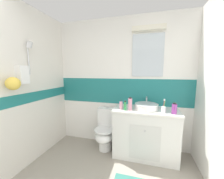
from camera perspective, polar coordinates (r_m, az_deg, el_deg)
The scene contains 10 objects.
wall_back_tiled at distance 2.57m, azimuth 4.50°, elevation 2.88°, with size 3.20×0.20×2.50m.
wall_left_shower_alcove at distance 2.24m, azimuth -39.78°, elevation 0.11°, with size 0.29×3.48×2.50m.
vanity_cabinet at distance 2.45m, azimuth 14.37°, elevation -17.92°, with size 1.08×0.54×0.85m.
sink_basin at distance 2.30m, azimuth 15.00°, elevation -7.10°, with size 0.39×0.44×0.18m.
toilet at distance 2.60m, azimuth -2.86°, elevation -17.66°, with size 0.37×0.50×0.79m.
toothbrush_cup at distance 2.18m, azimuth 21.84°, elevation -8.03°, with size 0.07×0.07×0.22m.
soap_dispenser at distance 2.21m, azimuth 4.01°, elevation -7.04°, with size 0.06×0.06×0.17m.
mouthwash_bottle at distance 2.18m, azimuth 25.89°, elevation -7.62°, with size 0.07×0.07×0.17m.
shampoo_bottle_tall at distance 2.17m, azimuth 8.02°, elevation -6.34°, with size 0.07×0.07×0.21m.
deodorant_spray_can at distance 2.16m, azimuth 5.83°, elevation -7.16°, with size 0.04×0.04×0.16m.
Camera 1 is at (0.48, -0.07, 1.48)m, focal length 20.63 mm.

